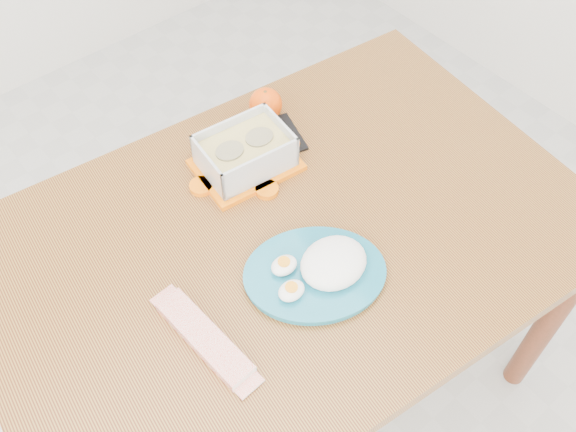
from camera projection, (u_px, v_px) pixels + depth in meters
ground at (247, 401)px, 1.91m from camera, size 3.50×3.50×0.00m
dining_table at (288, 257)px, 1.43m from camera, size 1.37×0.99×0.75m
food_container at (245, 153)px, 1.44m from camera, size 0.24×0.19×0.10m
orange_fruit at (266, 104)px, 1.55m from camera, size 0.08×0.08×0.08m
rice_plate at (321, 269)px, 1.28m from camera, size 0.39×0.39×0.08m
candy_bar at (205, 338)px, 1.20m from camera, size 0.07×0.23×0.02m
smartphone at (285, 135)px, 1.54m from camera, size 0.10×0.14×0.01m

